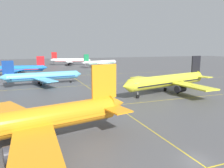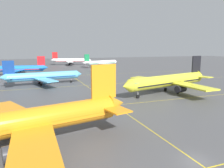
% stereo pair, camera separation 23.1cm
% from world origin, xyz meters
% --- Properties ---
extents(ground_plane, '(600.00, 600.00, 0.00)m').
position_xyz_m(ground_plane, '(0.00, 0.00, 0.00)').
color(ground_plane, '#4C4C4F').
extents(airliner_front_gate, '(40.38, 34.29, 12.63)m').
position_xyz_m(airliner_front_gate, '(-23.44, 12.13, 4.31)').
color(airliner_front_gate, orange).
rests_on(airliner_front_gate, ground).
extents(airliner_second_row, '(39.93, 33.99, 12.56)m').
position_xyz_m(airliner_second_row, '(23.77, 40.07, 4.29)').
color(airliner_second_row, yellow).
rests_on(airliner_second_row, ground).
extents(airliner_third_row, '(34.21, 29.29, 10.63)m').
position_xyz_m(airliner_third_row, '(-16.43, 72.95, 3.63)').
color(airliner_third_row, '#5BB7E5').
rests_on(airliner_third_row, ground).
extents(airliner_far_left_stand, '(34.36, 29.31, 10.70)m').
position_xyz_m(airliner_far_left_stand, '(-28.34, 113.10, 3.65)').
color(airliner_far_left_stand, blue).
rests_on(airliner_far_left_stand, ground).
extents(airliner_far_right_stand, '(33.27, 28.42, 10.57)m').
position_xyz_m(airliner_far_right_stand, '(31.84, 144.47, 3.61)').
color(airliner_far_right_stand, white).
rests_on(airliner_far_right_stand, ground).
extents(airliner_distant_taxiway, '(36.80, 31.34, 11.59)m').
position_xyz_m(airliner_distant_taxiway, '(13.24, 176.23, 3.96)').
color(airliner_distant_taxiway, white).
rests_on(airliner_distant_taxiway, ground).
extents(taxiway_markings, '(153.04, 146.97, 0.01)m').
position_xyz_m(taxiway_markings, '(0.00, 48.10, 0.00)').
color(taxiway_markings, yellow).
rests_on(taxiway_markings, ground).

